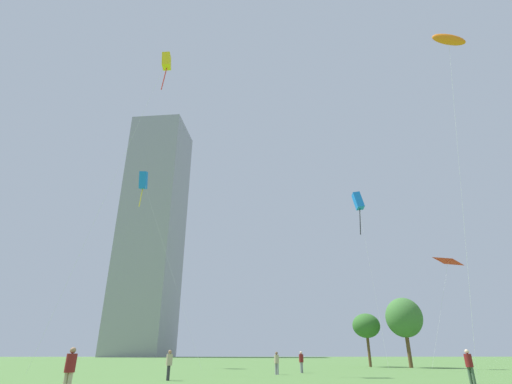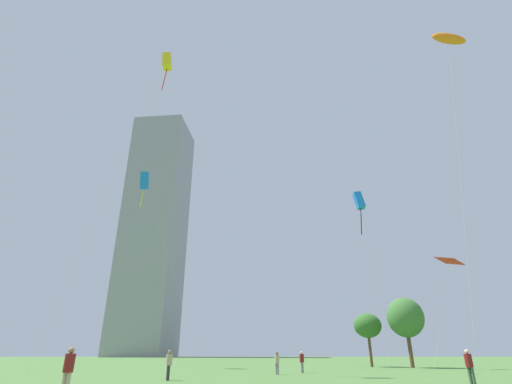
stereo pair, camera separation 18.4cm
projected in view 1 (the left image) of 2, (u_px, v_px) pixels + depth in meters
name	position (u px, v px, depth m)	size (l,w,h in m)	color
person_standing_0	(469.00, 364.00, 19.46)	(0.37, 0.37, 1.65)	#3F593F
person_standing_2	(169.00, 363.00, 22.08)	(0.36, 0.36, 1.64)	#2D2D33
person_standing_3	(70.00, 368.00, 13.93)	(0.37, 0.37, 1.69)	tan
person_standing_4	(277.00, 361.00, 27.87)	(0.34, 0.34, 1.55)	gray
person_standing_5	(301.00, 360.00, 30.25)	(0.35, 0.35, 1.59)	gray
kite_flying_0	(358.00, 201.00, 45.51)	(1.17, 2.74, 19.61)	silver
kite_flying_1	(449.00, 40.00, 26.83)	(3.17, 2.71, 22.94)	silver
kite_flying_2	(166.00, 62.00, 40.58)	(8.66, 1.34, 31.67)	silver
kite_flying_3	(448.00, 261.00, 40.68)	(5.34, 2.21, 11.04)	silver
kite_flying_4	(143.00, 181.00, 49.37)	(10.00, 6.41, 23.58)	silver
park_tree_0	(404.00, 318.00, 41.78)	(3.94, 3.94, 7.21)	brown
park_tree_1	(366.00, 326.00, 43.99)	(3.15, 3.15, 5.76)	brown
distant_highrise_0	(153.00, 229.00, 152.96)	(20.93, 22.29, 95.41)	#939399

